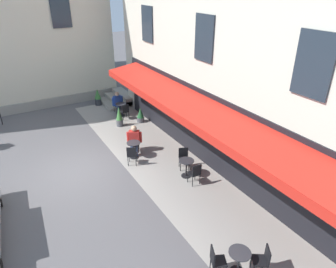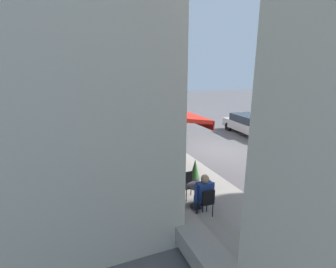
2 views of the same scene
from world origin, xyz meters
The scene contains 22 objects.
ground_plane centered at (0.00, 0.00, 0.00)m, with size 70.00×70.00×0.00m, color #565456.
sidewalk_cafe_terrace centered at (-3.25, -3.40, 0.00)m, with size 20.50×3.20×0.01m, color gray.
cafe_building_facade centered at (-4.00, -9.49, 7.49)m, with size 20.00×10.70×15.00m.
back_alley_steps centered at (6.60, -4.59, 0.24)m, with size 2.40×1.75×0.60m.
cafe_table_near_entrance centered at (-2.61, -3.69, 0.49)m, with size 0.60×0.60×0.75m.
cafe_chair_black_corner_left centered at (-3.24, -3.68, 0.55)m, with size 0.41×0.41×0.91m.
cafe_chair_black_near_door centered at (-2.03, -3.94, 0.55)m, with size 0.53×0.53×0.91m.
cafe_table_mid_terrace centered at (-7.13, -2.37, 0.49)m, with size 0.60×0.60×0.75m.
cafe_chair_black_corner_right centered at (-6.86, -1.80, 0.55)m, with size 0.53×0.53×0.91m.
cafe_chair_black_by_window centered at (-7.48, -2.90, 0.55)m, with size 0.55×0.55×0.91m.
cafe_table_streetside centered at (4.50, -3.85, 0.49)m, with size 0.60×0.60×0.75m.
cafe_chair_black_kerbside centered at (5.13, -3.86, 0.55)m, with size 0.40×0.40×0.91m.
cafe_chair_black_back_row centered at (3.87, -3.84, 0.55)m, with size 0.41×0.41×0.91m.
cafe_table_far_end centered at (-0.19, -2.50, 0.49)m, with size 0.60×0.60×0.75m.
cafe_chair_black_facing_street centered at (-0.73, -2.17, 0.55)m, with size 0.55×0.55×0.91m.
cafe_chair_black_under_awning centered at (0.36, -2.81, 0.55)m, with size 0.54×0.54×0.91m.
seated_patron_in_red centered at (0.17, -2.70, 0.71)m, with size 0.66×0.64×1.34m.
seated_companion_in_blue centered at (4.92, -3.86, 0.70)m, with size 0.55×0.67×1.31m.
potted_plant_entrance_left centered at (3.23, -3.23, 0.54)m, with size 0.37×0.37×1.10m.
potted_plant_under_sign centered at (6.86, -3.26, 0.52)m, with size 0.41×0.41×1.07m.
potted_plant_mid_terrace centered at (3.13, -4.44, 0.40)m, with size 0.41×0.41×0.82m.
parked_car_silver centered at (-2.24, 3.92, 0.71)m, with size 4.43×2.13×1.33m.
Camera 2 is at (10.72, -7.36, 4.29)m, focal length 26.17 mm.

